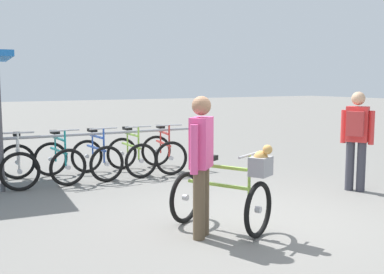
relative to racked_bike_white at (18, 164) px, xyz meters
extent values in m
plane|color=slate|center=(2.29, -3.77, -0.37)|extent=(80.00, 80.00, 0.00)
cylinder|color=#99999E|center=(3.43, -0.24, 0.06)|extent=(0.06, 0.06, 0.85)
cylinder|color=#99999E|center=(1.50, -0.21, 0.48)|extent=(3.85, 0.12, 0.05)
torus|color=black|center=(0.06, 0.51, -0.04)|extent=(0.66, 0.15, 0.66)
cylinder|color=#B7B7BC|center=(0.06, 0.51, -0.04)|extent=(0.09, 0.07, 0.08)
torus|color=black|center=(-0.06, -0.50, -0.04)|extent=(0.66, 0.15, 0.66)
cylinder|color=#B7B7BC|center=(-0.06, -0.50, -0.04)|extent=(0.09, 0.07, 0.08)
cube|color=silver|center=(0.00, 0.00, 0.19)|extent=(0.15, 0.92, 0.04)
cube|color=silver|center=(-0.01, -0.05, 0.41)|extent=(0.11, 0.61, 0.04)
cylinder|color=silver|center=(0.02, 0.18, 0.24)|extent=(0.03, 0.03, 0.55)
cube|color=black|center=(0.02, 0.18, 0.51)|extent=(0.15, 0.25, 0.06)
cylinder|color=silver|center=(-0.05, -0.38, 0.28)|extent=(0.03, 0.03, 0.63)
cylinder|color=#B7B7BC|center=(-0.05, -0.38, 0.59)|extent=(0.52, 0.09, 0.03)
torus|color=black|center=(0.67, 0.50, -0.04)|extent=(0.66, 0.13, 0.66)
cylinder|color=#B7B7BC|center=(0.67, 0.50, -0.04)|extent=(0.08, 0.07, 0.08)
torus|color=black|center=(0.73, -0.52, -0.04)|extent=(0.66, 0.13, 0.66)
cylinder|color=#B7B7BC|center=(0.73, -0.52, -0.04)|extent=(0.08, 0.07, 0.08)
cube|color=teal|center=(0.70, -0.01, 0.19)|extent=(0.09, 0.92, 0.04)
cube|color=teal|center=(0.70, -0.06, 0.41)|extent=(0.07, 0.61, 0.04)
cylinder|color=teal|center=(0.69, 0.17, 0.24)|extent=(0.03, 0.03, 0.55)
cube|color=black|center=(0.69, 0.17, 0.51)|extent=(0.13, 0.25, 0.06)
cylinder|color=teal|center=(0.72, -0.40, 0.28)|extent=(0.03, 0.03, 0.63)
cylinder|color=#B7B7BC|center=(0.72, -0.40, 0.59)|extent=(0.52, 0.06, 0.03)
torus|color=black|center=(1.37, 0.48, -0.04)|extent=(0.66, 0.11, 0.66)
cylinder|color=#B7B7BC|center=(1.37, 0.48, -0.04)|extent=(0.08, 0.07, 0.08)
torus|color=black|center=(1.43, -0.53, -0.04)|extent=(0.66, 0.11, 0.66)
cylinder|color=#B7B7BC|center=(1.43, -0.53, -0.04)|extent=(0.08, 0.07, 0.08)
cube|color=#2D56B7|center=(1.40, -0.02, 0.19)|extent=(0.08, 0.92, 0.04)
cube|color=#2D56B7|center=(1.40, -0.07, 0.41)|extent=(0.07, 0.61, 0.04)
cylinder|color=#2D56B7|center=(1.39, 0.16, 0.24)|extent=(0.03, 0.03, 0.55)
cube|color=black|center=(1.39, 0.16, 0.51)|extent=(0.13, 0.25, 0.06)
cylinder|color=#2D56B7|center=(1.42, -0.41, 0.28)|extent=(0.03, 0.03, 0.63)
cylinder|color=#B7B7BC|center=(1.42, -0.41, 0.59)|extent=(0.52, 0.05, 0.03)
torus|color=black|center=(2.11, 0.47, -0.04)|extent=(0.66, 0.07, 0.66)
cylinder|color=#B7B7BC|center=(2.11, 0.47, -0.04)|extent=(0.08, 0.06, 0.08)
torus|color=black|center=(2.09, -0.55, -0.04)|extent=(0.66, 0.07, 0.66)
cylinder|color=#B7B7BC|center=(2.09, -0.55, -0.04)|extent=(0.08, 0.06, 0.08)
cube|color=#9ED14C|center=(2.10, -0.04, 0.19)|extent=(0.05, 0.92, 0.04)
cube|color=#9ED14C|center=(2.10, -0.09, 0.41)|extent=(0.04, 0.61, 0.04)
cylinder|color=#9ED14C|center=(2.10, 0.15, 0.24)|extent=(0.03, 0.03, 0.55)
cube|color=black|center=(2.10, 0.15, 0.51)|extent=(0.12, 0.24, 0.06)
cylinder|color=#9ED14C|center=(2.10, -0.43, 0.28)|extent=(0.03, 0.03, 0.63)
cylinder|color=#B7B7BC|center=(2.10, -0.43, 0.59)|extent=(0.52, 0.03, 0.03)
torus|color=black|center=(2.88, 0.45, -0.04)|extent=(0.66, 0.18, 0.66)
cylinder|color=#B7B7BC|center=(2.88, 0.45, -0.04)|extent=(0.09, 0.07, 0.08)
torus|color=black|center=(2.72, -0.55, -0.04)|extent=(0.66, 0.18, 0.66)
cylinder|color=#B7B7BC|center=(2.72, -0.55, -0.04)|extent=(0.09, 0.07, 0.08)
cube|color=red|center=(2.80, -0.05, 0.19)|extent=(0.18, 0.91, 0.04)
cube|color=red|center=(2.79, -0.10, 0.41)|extent=(0.13, 0.61, 0.04)
cylinder|color=red|center=(2.83, 0.13, 0.24)|extent=(0.03, 0.03, 0.55)
cube|color=black|center=(2.83, 0.13, 0.51)|extent=(0.16, 0.26, 0.06)
cylinder|color=red|center=(2.74, -0.43, 0.28)|extent=(0.03, 0.03, 0.63)
cylinder|color=#B7B7BC|center=(2.74, -0.43, 0.59)|extent=(0.52, 0.11, 0.03)
torus|color=black|center=(1.47, -3.36, -0.04)|extent=(0.62, 0.35, 0.66)
cylinder|color=#B7B7BC|center=(1.47, -3.36, -0.04)|extent=(0.10, 0.09, 0.08)
torus|color=black|center=(1.92, -4.28, -0.04)|extent=(0.62, 0.35, 0.66)
cylinder|color=#B7B7BC|center=(1.92, -4.28, -0.04)|extent=(0.10, 0.09, 0.08)
cube|color=#9ED14C|center=(1.70, -3.82, 0.19)|extent=(0.44, 0.84, 0.04)
cube|color=#9ED14C|center=(1.72, -3.86, 0.41)|extent=(0.30, 0.56, 0.04)
cylinder|color=#9ED14C|center=(1.62, -3.65, 0.24)|extent=(0.03, 0.03, 0.55)
cube|color=black|center=(1.62, -3.65, 0.51)|extent=(0.21, 0.27, 0.06)
cylinder|color=#9ED14C|center=(1.87, -4.17, 0.28)|extent=(0.03, 0.03, 0.63)
cylinder|color=#B7B7BC|center=(1.87, -4.17, 0.59)|extent=(0.48, 0.26, 0.03)
cube|color=gray|center=(1.93, -4.29, 0.47)|extent=(0.32, 0.29, 0.22)
ellipsoid|color=tan|center=(1.93, -4.29, 0.57)|extent=(0.23, 0.22, 0.16)
sphere|color=tan|center=(1.97, -4.37, 0.67)|extent=(0.11, 0.11, 0.11)
cylinder|color=brown|center=(1.30, -3.99, 0.04)|extent=(0.14, 0.14, 0.82)
cylinder|color=brown|center=(1.43, -3.87, 0.04)|extent=(0.14, 0.14, 0.82)
cube|color=#E54C8C|center=(1.36, -3.93, 0.74)|extent=(0.39, 0.38, 0.58)
cylinder|color=#E54C8C|center=(1.19, -4.07, 0.69)|extent=(0.09, 0.09, 0.55)
cylinder|color=#E54C8C|center=(1.51, -3.77, 0.69)|extent=(0.09, 0.09, 0.55)
sphere|color=#9E7051|center=(1.36, -3.93, 1.16)|extent=(0.22, 0.22, 0.22)
cylinder|color=#383842|center=(4.72, -3.15, 0.04)|extent=(0.14, 0.14, 0.82)
cylinder|color=#383842|center=(4.81, -3.31, 0.04)|extent=(0.14, 0.14, 0.82)
cube|color=red|center=(4.76, -3.23, 0.74)|extent=(0.34, 0.39, 0.58)
cylinder|color=red|center=(4.67, -3.03, 0.69)|extent=(0.09, 0.09, 0.55)
cylinder|color=red|center=(4.89, -3.41, 0.69)|extent=(0.09, 0.09, 0.55)
sphere|color=tan|center=(4.76, -3.23, 1.16)|extent=(0.22, 0.22, 0.22)
cube|color=#B23333|center=(4.62, -3.31, 0.76)|extent=(0.25, 0.30, 0.40)
cylinder|color=#4C4C51|center=(-0.31, -0.38, 0.73)|extent=(0.07, 0.07, 2.20)
camera|label=1|loc=(-1.33, -8.39, 1.43)|focal=43.20mm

